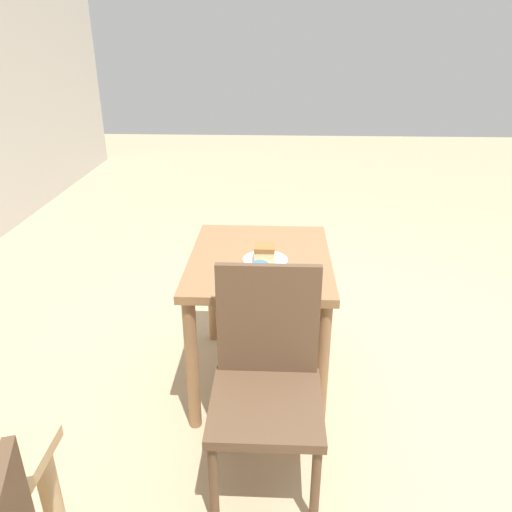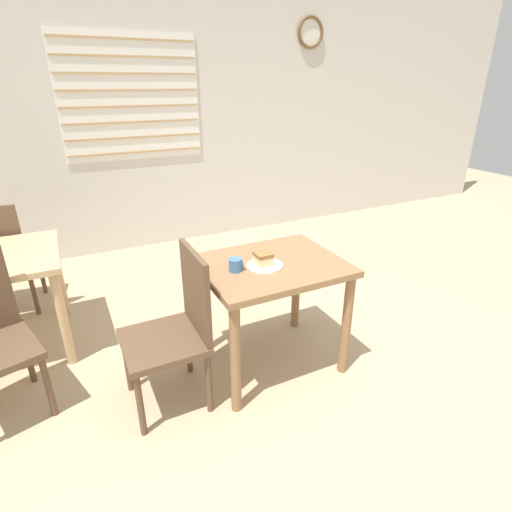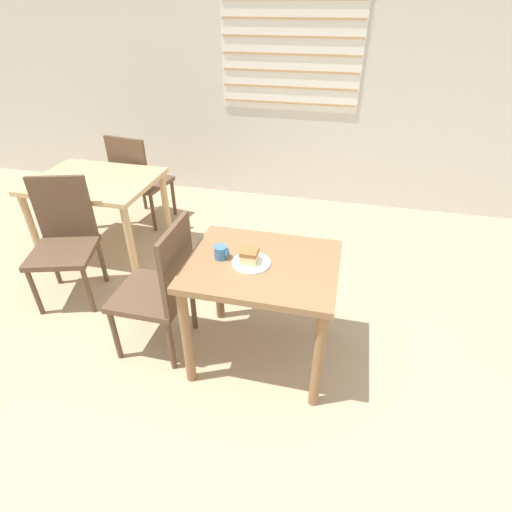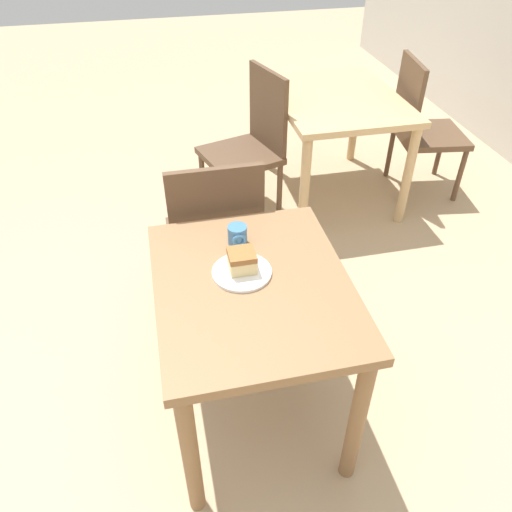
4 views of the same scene
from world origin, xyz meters
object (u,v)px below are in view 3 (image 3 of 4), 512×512
Objects in this scene: dining_table_far at (96,190)px; cake_slice at (249,256)px; dining_table_near at (262,281)px; coffee_mug at (221,252)px; chair_near_window at (161,287)px; chair_far_corner at (64,238)px; plate at (251,263)px; chair_far_opposite at (139,178)px.

dining_table_far is 1.85m from cake_slice.
dining_table_near is 10.45× the size of coffee_mug.
chair_far_corner is at bearing -111.57° from chair_near_window.
chair_near_window is 0.62m from plate.
chair_far_opposite reaches higher than plate.
coffee_mug is (1.34, -1.51, 0.28)m from chair_far_opposite.
dining_table_far is 0.61m from chair_far_corner.
chair_near_window is 0.63m from cake_slice.
chair_near_window is at bearing -177.63° from plate.
chair_far_corner is 1.18m from chair_far_opposite.
dining_table_far is at bearing 149.31° from plate.
chair_far_opposite reaches higher than coffee_mug.
plate is 0.18m from coffee_mug.
plate is at bearing -6.16° from coffee_mug.
chair_far_opposite is at bearing 134.60° from cake_slice.
coffee_mug is (-0.18, 0.02, 0.03)m from plate.
dining_table_far is at bearing -133.43° from chair_near_window.
dining_table_near reaches higher than dining_table_far.
dining_table_far is 12.21× the size of coffee_mug.
dining_table_near is at bearing 25.18° from plate.
chair_near_window reaches higher than plate.
chair_far_corner is at bearing 166.94° from plate.
coffee_mug is (-0.24, -0.01, 0.17)m from dining_table_near.
dining_table_near is 8.85× the size of cake_slice.
chair_far_corner is 1.58m from cake_slice.
cake_slice is at bearing 92.74° from chair_near_window.
chair_near_window reaches higher than coffee_mug.
dining_table_far is (-1.65, 0.92, 0.00)m from dining_table_near.
cake_slice reaches higher than dining_table_near.
chair_far_corner reaches higher than cake_slice.
chair_far_corner is (-1.58, 0.33, -0.12)m from dining_table_near.
chair_near_window reaches higher than dining_table_near.
cake_slice reaches higher than plate.
dining_table_far is at bearing 150.92° from dining_table_near.
coffee_mug is at bearing 174.48° from cake_slice.
chair_near_window is (1.02, -0.97, -0.12)m from dining_table_far.
plate is 0.05m from cake_slice.
cake_slice is (-0.07, -0.02, 0.18)m from dining_table_near.
chair_far_opposite is 9.58× the size of cake_slice.
chair_far_opposite is (-0.95, 1.56, 0.00)m from chair_near_window.
cake_slice is (1.58, -0.94, 0.18)m from dining_table_far.
dining_table_near is at bearing -28.70° from chair_far_corner.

